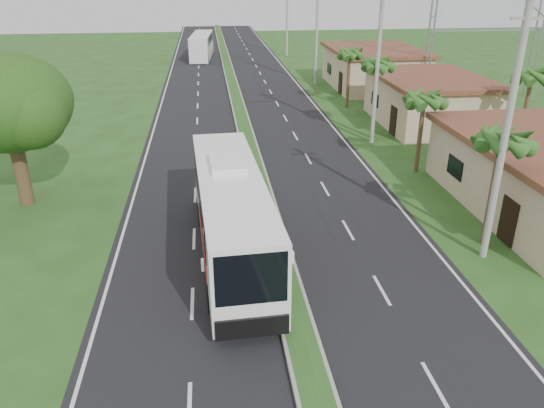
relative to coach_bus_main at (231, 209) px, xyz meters
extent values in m
plane|color=#28471A|center=(1.87, -3.35, -2.11)|extent=(180.00, 180.00, 0.00)
cube|color=black|center=(1.87, 16.65, -2.10)|extent=(14.00, 160.00, 0.02)
cube|color=gray|center=(1.87, 16.65, -2.01)|extent=(1.20, 160.00, 0.17)
cube|color=#28471A|center=(1.87, 16.65, -1.92)|extent=(0.95, 160.00, 0.02)
cube|color=silver|center=(-4.83, 16.65, -2.11)|extent=(0.12, 160.00, 0.01)
cube|color=silver|center=(8.57, 16.65, -2.11)|extent=(0.12, 160.00, 0.01)
cube|color=tan|center=(15.87, 18.65, -0.43)|extent=(7.00, 10.00, 3.35)
cube|color=brown|center=(15.87, 18.65, 1.40)|extent=(7.60, 10.60, 0.32)
cube|color=tan|center=(15.87, 32.65, -0.36)|extent=(8.00, 11.00, 3.50)
cube|color=brown|center=(15.87, 32.65, 1.55)|extent=(8.60, 11.60, 0.32)
cylinder|color=#473321|center=(10.87, -0.35, 0.39)|extent=(0.26, 0.26, 5.00)
cylinder|color=#473321|center=(11.27, 8.65, 0.19)|extent=(0.26, 0.26, 4.60)
cylinder|color=#473321|center=(10.67, 15.65, 0.59)|extent=(0.26, 0.26, 5.40)
cylinder|color=#473321|center=(11.17, 24.65, 0.29)|extent=(0.26, 0.26, 4.80)
cylinder|color=#473321|center=(19.37, 11.65, 0.49)|extent=(0.26, 0.26, 5.20)
cylinder|color=#473321|center=(-10.13, 6.65, -0.11)|extent=(0.70, 0.70, 4.00)
ellipsoid|color=#1B4111|center=(-10.13, 6.65, 3.09)|extent=(6.00, 6.00, 4.68)
sphere|color=#1B4111|center=(-8.93, 5.65, 2.79)|extent=(3.40, 3.40, 3.40)
cylinder|color=gray|center=(10.37, -1.35, 3.39)|extent=(0.28, 0.28, 11.00)
cube|color=gray|center=(10.37, -1.35, 7.29)|extent=(1.20, 0.10, 0.10)
cylinder|color=gray|center=(10.37, 14.65, 3.89)|extent=(0.28, 0.28, 12.00)
cylinder|color=gray|center=(10.37, 34.65, 3.39)|extent=(0.28, 0.28, 11.00)
cylinder|color=gray|center=(10.37, 54.65, 3.14)|extent=(0.28, 0.28, 10.50)
cylinder|color=gray|center=(18.87, 26.15, 3.89)|extent=(0.18, 0.18, 12.00)
cylinder|color=gray|center=(28.87, 26.15, 3.89)|extent=(0.18, 0.18, 12.00)
cylinder|color=gray|center=(18.87, 27.15, 3.89)|extent=(0.18, 0.18, 12.00)
cylinder|color=gray|center=(28.87, 27.15, 3.89)|extent=(0.18, 0.18, 12.00)
cube|color=gray|center=(23.87, 26.65, 3.89)|extent=(10.00, 0.14, 0.14)
cube|color=white|center=(0.00, -0.06, -0.11)|extent=(3.07, 11.97, 3.11)
cube|color=black|center=(-0.03, 0.54, 0.58)|extent=(3.00, 9.60, 1.24)
cube|color=black|center=(0.30, -5.92, 0.39)|extent=(2.23, 0.25, 1.74)
cube|color=#A8150E|center=(0.06, -1.24, -0.73)|extent=(2.78, 5.26, 0.54)
cube|color=yellow|center=(-0.01, 0.24, -0.98)|extent=(2.67, 3.09, 0.25)
cube|color=white|center=(-0.06, 1.13, 1.59)|extent=(1.50, 2.44, 0.28)
cylinder|color=black|center=(-0.92, -3.86, -1.59)|extent=(0.37, 1.04, 1.03)
cylinder|color=black|center=(1.31, -3.75, -1.59)|extent=(0.37, 1.04, 1.03)
cylinder|color=black|center=(-1.27, 3.05, -1.59)|extent=(0.37, 1.04, 1.03)
cylinder|color=black|center=(0.96, 3.16, -1.59)|extent=(0.37, 1.04, 1.03)
cube|color=white|center=(-1.18, 53.43, -0.47)|extent=(3.20, 10.90, 2.99)
cube|color=black|center=(-1.14, 53.90, 0.42)|extent=(3.02, 8.11, 1.02)
cube|color=orange|center=(-1.25, 52.50, -1.04)|extent=(2.79, 5.31, 0.33)
cylinder|color=black|center=(-2.56, 49.09, -1.66)|extent=(0.35, 0.92, 0.90)
cylinder|color=black|center=(-0.51, 48.93, -1.66)|extent=(0.35, 0.92, 0.90)
cylinder|color=black|center=(-1.88, 57.47, -1.66)|extent=(0.35, 0.92, 0.90)
cylinder|color=black|center=(0.17, 57.31, -1.66)|extent=(0.35, 0.92, 0.90)
imported|color=black|center=(-0.13, 5.84, -1.57)|extent=(1.86, 1.06, 1.08)
imported|color=maroon|center=(-0.13, 5.84, -0.78)|extent=(0.66, 0.54, 1.57)
camera|label=1|loc=(-0.72, -19.44, 8.87)|focal=35.00mm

